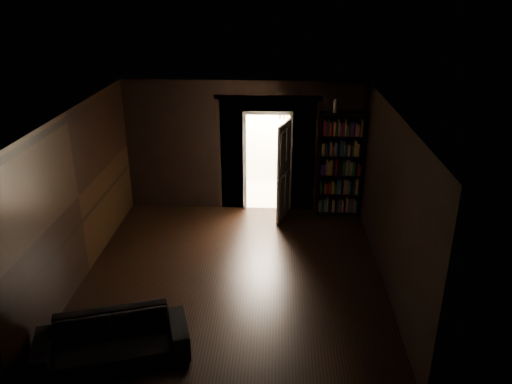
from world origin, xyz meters
TOP-DOWN VIEW (x-y plane):
  - ground at (0.00, 0.00)m, footprint 5.50×5.50m
  - room_walls at (-0.01, 1.07)m, footprint 5.02×5.61m
  - kitchen_alcove at (0.50, 3.87)m, footprint 2.20×1.80m
  - sofa at (-1.40, -2.10)m, footprint 2.11×1.37m
  - bookshelf at (2.00, 2.55)m, footprint 0.95×0.56m
  - refrigerator at (1.10, 4.11)m, footprint 0.82×0.77m
  - door at (0.85, 2.32)m, footprint 0.29×0.83m
  - figurine at (1.84, 2.60)m, footprint 0.10×0.10m
  - bottles at (1.01, 4.11)m, footprint 0.64×0.26m

SIDE VIEW (x-z plane):
  - ground at x=0.00m, z-range 0.00..0.00m
  - sofa at x=-1.40m, z-range 0.00..0.75m
  - refrigerator at x=1.10m, z-range 0.00..1.65m
  - door at x=0.85m, z-range 0.00..2.05m
  - bookshelf at x=2.00m, z-range 0.00..2.20m
  - kitchen_alcove at x=0.50m, z-range -0.09..2.51m
  - room_walls at x=-0.01m, z-range 0.26..3.10m
  - bottles at x=1.01m, z-range 1.65..1.91m
  - figurine at x=1.84m, z-range 2.20..2.47m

